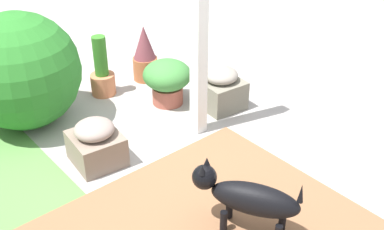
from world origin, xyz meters
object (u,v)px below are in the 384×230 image
Objects in this scene: round_shrub at (21,71)px; terracotta_pot_broad at (167,79)px; stone_planter_mid at (96,143)px; terracotta_pot_tall at (102,74)px; terracotta_pot_spiky at (145,55)px; dog at (247,197)px; stone_planter_nearest at (220,89)px; porch_pillar at (199,21)px.

round_shrub is 1.37m from terracotta_pot_broad.
stone_planter_mid is 1.15m from terracotta_pot_broad.
terracotta_pot_spiky is at bearing -90.46° from terracotta_pot_tall.
terracotta_pot_spiky is at bearing -50.38° from stone_planter_mid.
stone_planter_mid is 0.43× the size of round_shrub.
dog is (-2.36, 0.85, 0.00)m from terracotta_pot_spiky.
round_shrub is (0.95, 1.58, 0.34)m from stone_planter_nearest.
terracotta_pot_broad is at bearing 165.98° from terracotta_pot_spiky.
terracotta_pot_broad is at bearing -114.14° from round_shrub.
dog is at bearing -165.03° from stone_planter_mid.
terracotta_pot_broad is at bearing -146.48° from terracotta_pot_tall.
stone_planter_mid is at bearing 14.97° from dog.
terracotta_pot_spiky is 0.55m from terracotta_pot_tall.
porch_pillar is 1.52m from dog.
porch_pillar is 4.36× the size of terracotta_pot_broad.
terracotta_pot_broad is 0.69× the size of dog.
dog is at bearing 158.33° from terracotta_pot_broad.
terracotta_pot_tall reaches higher than dog.
round_shrub is at bearing 59.10° from stone_planter_nearest.
stone_planter_mid is at bearing 146.33° from terracotta_pot_tall.
terracotta_pot_tall is at bearing 89.54° from terracotta_pot_spiky.
stone_planter_nearest is 1.24m from terracotta_pot_tall.
porch_pillar reaches higher than stone_planter_nearest.
dog is (-1.37, 1.06, 0.10)m from stone_planter_nearest.
round_shrub is at bearing 91.72° from terracotta_pot_spiky.
stone_planter_nearest is at bearing -66.97° from porch_pillar.
terracotta_pot_spiky reaches higher than stone_planter_mid.
terracotta_pot_spiky is 0.97× the size of terracotta_pot_tall.
round_shrub is (0.96, 0.16, 0.35)m from stone_planter_mid.
round_shrub is 0.89m from terracotta_pot_tall.
terracotta_pot_tall reaches higher than stone_planter_mid.
stone_planter_mid is 0.65× the size of dog.
porch_pillar is 1.31m from stone_planter_mid.
dog is at bearing 172.54° from terracotta_pot_tall.
porch_pillar reaches higher than stone_planter_mid.
dog is at bearing 160.18° from terracotta_pot_spiky.
round_shrub is 1.39m from terracotta_pot_spiky.
terracotta_pot_tall is (1.19, 0.29, -0.83)m from porch_pillar.
round_shrub reaches higher than stone_planter_nearest.
porch_pillar is 1.48m from terracotta_pot_tall.
dog is (-1.36, -0.36, 0.11)m from stone_planter_mid.
stone_planter_mid is 1.58m from terracotta_pot_spiky.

